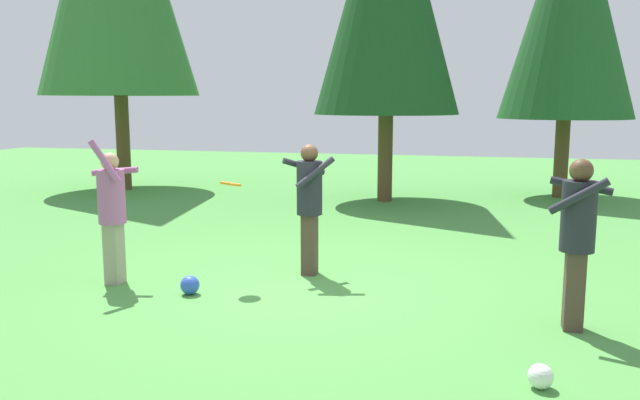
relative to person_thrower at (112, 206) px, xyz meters
The scene contains 8 objects.
ground_plane 2.60m from the person_thrower, 10.64° to the left, with size 40.00×40.00×0.00m, color #4C9342.
person_thrower is the anchor object (origin of this frame).
person_catcher 2.51m from the person_thrower, 24.18° to the left, with size 0.74×0.73×1.75m.
person_bystander 5.45m from the person_thrower, ahead, with size 0.66×0.58×1.75m.
frisbee 1.52m from the person_thrower, 15.03° to the left, with size 0.38×0.38×0.07m.
ball_white 5.43m from the person_thrower, 20.58° to the right, with size 0.21×0.21×0.21m, color white.
ball_blue 1.45m from the person_thrower, 10.34° to the right, with size 0.23×0.23×0.23m, color blue.
tree_right 11.78m from the person_thrower, 55.52° to the left, with size 3.09×3.09×7.38m.
Camera 1 is at (2.11, -7.54, 2.31)m, focal length 36.17 mm.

